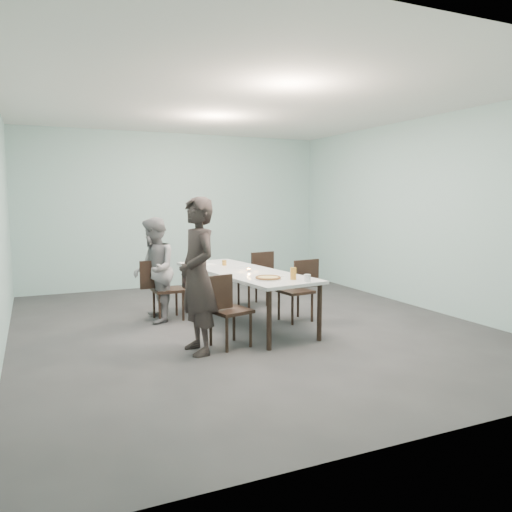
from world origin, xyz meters
name	(u,v)px	position (x,y,z in m)	size (l,w,h in m)	color
ground	(247,326)	(0.00, 0.00, 0.00)	(7.00, 7.00, 0.00)	#333335
room_shell	(247,177)	(0.00, 0.00, 2.03)	(6.02, 7.02, 3.01)	#9FC9C7
table	(243,275)	(0.00, 0.14, 0.69)	(1.23, 2.69, 0.75)	white
chair_near_left	(225,306)	(-0.63, -0.81, 0.50)	(0.65, 0.51, 0.87)	black
chair_far_left	(163,285)	(-0.98, 0.81, 0.50)	(0.61, 0.43, 0.87)	black
chair_near_right	(300,286)	(0.82, -0.01, 0.50)	(0.63, 0.47, 0.87)	black
chair_far_right	(257,275)	(0.67, 1.17, 0.50)	(0.63, 0.47, 0.87)	black
diner_near	(198,276)	(-0.98, -0.86, 0.88)	(0.65, 0.42, 1.77)	black
diner_far	(154,270)	(-1.11, 0.76, 0.74)	(0.72, 0.56, 1.49)	gray
pizza	(268,278)	(-0.01, -0.68, 0.77)	(0.34, 0.34, 0.04)	white
side_plate	(278,276)	(0.23, -0.49, 0.76)	(0.18, 0.18, 0.01)	white
beer_glass	(293,274)	(0.27, -0.81, 0.82)	(0.08, 0.08, 0.15)	#BF822A
water_tumbler	(307,278)	(0.35, -1.03, 0.80)	(0.08, 0.08, 0.09)	silver
tealight	(249,270)	(0.02, -0.01, 0.77)	(0.06, 0.06, 0.05)	silver
amber_tumbler	(224,263)	(-0.05, 0.74, 0.79)	(0.07, 0.07, 0.08)	#BF822A
menu	(205,265)	(-0.30, 0.90, 0.75)	(0.30, 0.22, 0.01)	silver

